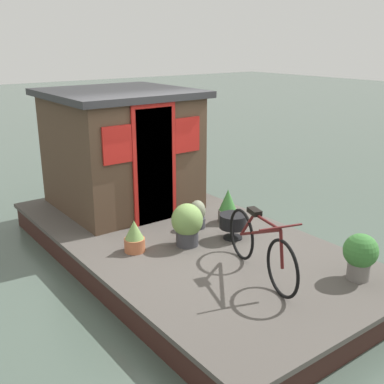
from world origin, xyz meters
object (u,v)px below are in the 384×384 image
object	(u,v)px
potted_plant_rosemary	(197,215)
potted_plant_fern	(187,223)
houseboat_cabin	(121,148)
bicycle	(260,247)
potted_plant_mint	(360,254)
potted_plant_thyme	(134,237)
potted_plant_basil	(228,207)
charcoal_grill	(233,222)

from	to	relation	value
potted_plant_rosemary	potted_plant_fern	distance (m)	0.64
houseboat_cabin	bicycle	world-z (taller)	houseboat_cabin
potted_plant_fern	potted_plant_mint	bearing A→B (deg)	-152.16
potted_plant_thyme	houseboat_cabin	bearing A→B (deg)	-24.62
potted_plant_basil	charcoal_grill	world-z (taller)	potted_plant_basil
potted_plant_thyme	charcoal_grill	xyz separation A→B (m)	(-0.44, -1.29, 0.04)
houseboat_cabin	potted_plant_basil	xyz separation A→B (m)	(-1.63, -0.86, -0.70)
houseboat_cabin	potted_plant_thyme	world-z (taller)	houseboat_cabin
potted_plant_thyme	bicycle	bearing A→B (deg)	-150.07
potted_plant_thyme	charcoal_grill	bearing A→B (deg)	-108.98
potted_plant_rosemary	potted_plant_thyme	bearing A→B (deg)	97.90
bicycle	potted_plant_basil	distance (m)	1.71
potted_plant_fern	houseboat_cabin	bearing A→B (deg)	-3.64
potted_plant_thyme	potted_plant_basil	bearing A→B (deg)	-87.61
houseboat_cabin	potted_plant_rosemary	world-z (taller)	houseboat_cabin
houseboat_cabin	potted_plant_rosemary	size ratio (longest dim) A/B	5.22
potted_plant_mint	bicycle	bearing A→B (deg)	48.99
potted_plant_thyme	potted_plant_fern	bearing A→B (deg)	-110.74
bicycle	charcoal_grill	distance (m)	1.10
houseboat_cabin	charcoal_grill	xyz separation A→B (m)	(-2.15, -0.51, -0.70)
potted_plant_mint	potted_plant_fern	xyz separation A→B (m)	(1.92, 1.01, 0.00)
potted_plant_basil	bicycle	bearing A→B (deg)	151.53
bicycle	potted_plant_basil	world-z (taller)	bicycle
potted_plant_thyme	potted_plant_rosemary	distance (m)	1.15
potted_plant_thyme	potted_plant_basil	size ratio (longest dim) A/B	0.83
potted_plant_thyme	potted_plant_rosemary	size ratio (longest dim) A/B	1.02
houseboat_cabin	potted_plant_basil	world-z (taller)	houseboat_cabin
potted_plant_thyme	potted_plant_mint	size ratio (longest dim) A/B	0.78
bicycle	potted_plant_mint	distance (m)	1.12
houseboat_cabin	bicycle	xyz separation A→B (m)	(-3.13, -0.04, -0.59)
houseboat_cabin	potted_plant_fern	world-z (taller)	houseboat_cabin
potted_plant_rosemary	potted_plant_mint	distance (m)	2.38
potted_plant_thyme	potted_plant_rosemary	xyz separation A→B (m)	(0.16, -1.13, -0.00)
houseboat_cabin	potted_plant_thyme	bearing A→B (deg)	155.38
potted_plant_rosemary	potted_plant_basil	world-z (taller)	potted_plant_basil
potted_plant_mint	charcoal_grill	xyz separation A→B (m)	(1.72, 0.38, -0.06)
potted_plant_mint	potted_plant_basil	xyz separation A→B (m)	(2.23, 0.03, -0.06)
potted_plant_mint	charcoal_grill	distance (m)	1.76
potted_plant_rosemary	charcoal_grill	bearing A→B (deg)	-165.61
bicycle	potted_plant_rosemary	bearing A→B (deg)	-11.12
bicycle	potted_plant_fern	size ratio (longest dim) A/B	2.71
potted_plant_rosemary	potted_plant_fern	xyz separation A→B (m)	(-0.41, 0.48, 0.11)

